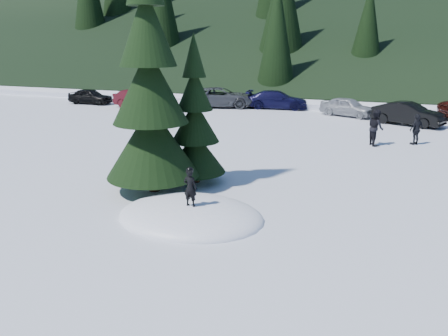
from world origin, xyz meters
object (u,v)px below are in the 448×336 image
(spruce_tall, at_px, (150,96))
(car_1, at_px, (141,99))
(adult_0, at_px, (376,128))
(car_0, at_px, (90,96))
(car_2, at_px, (221,97))
(child_skier, at_px, (190,188))
(car_5, at_px, (408,114))
(adult_1, at_px, (416,129))
(car_4, at_px, (348,107))
(spruce_short, at_px, (195,126))
(car_3, at_px, (277,100))

(spruce_tall, xyz_separation_m, car_1, (-10.32, 16.84, -2.59))
(spruce_tall, bearing_deg, adult_0, 54.29)
(car_0, height_order, car_2, car_2)
(child_skier, distance_m, car_0, 26.38)
(car_2, height_order, car_5, car_2)
(adult_1, distance_m, car_2, 16.29)
(car_4, xyz_separation_m, car_5, (3.80, -2.11, 0.05))
(spruce_short, height_order, adult_1, spruce_short)
(adult_0, bearing_deg, car_2, 25.80)
(spruce_short, height_order, car_4, spruce_short)
(adult_1, height_order, car_3, adult_1)
(adult_0, bearing_deg, car_1, 43.26)
(adult_1, bearing_deg, car_5, -135.83)
(spruce_short, relative_size, car_2, 0.97)
(car_0, bearing_deg, car_3, -80.20)
(car_1, relative_size, car_4, 1.16)
(spruce_tall, relative_size, child_skier, 7.78)
(spruce_short, height_order, child_skier, spruce_short)
(spruce_tall, xyz_separation_m, child_skier, (2.32, -2.05, -2.29))
(adult_0, distance_m, car_5, 6.69)
(car_0, height_order, car_3, car_3)
(car_1, bearing_deg, car_0, 93.96)
(car_3, xyz_separation_m, car_4, (5.39, -1.75, -0.03))
(car_2, height_order, car_3, car_2)
(car_1, bearing_deg, spruce_tall, -137.55)
(spruce_short, height_order, car_3, spruce_short)
(adult_1, relative_size, car_0, 0.42)
(child_skier, relative_size, car_1, 0.25)
(adult_1, height_order, car_5, adult_1)
(spruce_tall, height_order, spruce_short, spruce_tall)
(child_skier, height_order, car_2, child_skier)
(car_1, bearing_deg, adult_1, -96.54)
(car_2, bearing_deg, spruce_tall, 178.82)
(car_3, distance_m, car_5, 9.97)
(spruce_short, xyz_separation_m, car_1, (-11.32, 15.44, -1.37))
(spruce_short, distance_m, adult_0, 10.52)
(spruce_short, distance_m, adult_1, 12.40)
(car_1, xyz_separation_m, car_5, (19.21, -0.51, -0.03))
(child_skier, height_order, car_1, child_skier)
(adult_1, xyz_separation_m, car_2, (-13.73, 8.77, -0.01))
(spruce_tall, distance_m, spruce_short, 2.11)
(child_skier, distance_m, adult_0, 12.86)
(spruce_short, xyz_separation_m, child_skier, (1.32, -3.45, -1.07))
(car_2, distance_m, car_4, 9.83)
(adult_0, height_order, adult_1, adult_0)
(car_3, bearing_deg, car_4, -113.10)
(car_5, bearing_deg, adult_1, -154.92)
(adult_1, bearing_deg, child_skier, 14.82)
(car_5, bearing_deg, adult_0, -171.98)
(child_skier, height_order, car_0, child_skier)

